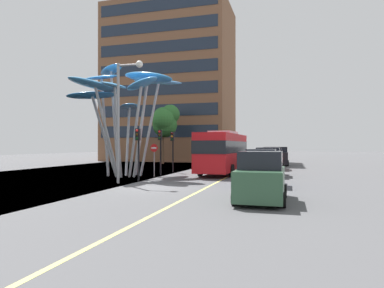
{
  "coord_description": "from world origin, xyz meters",
  "views": [
    {
      "loc": [
        7.45,
        -17.72,
        2.4
      ],
      "look_at": [
        -0.08,
        8.34,
        2.5
      ],
      "focal_mm": 31.67,
      "sensor_mm": 36.0,
      "label": 1
    }
  ],
  "objects_px": {
    "car_parked_mid": "(261,169)",
    "no_entry_sign": "(154,155)",
    "traffic_light_kerb_far": "(160,142)",
    "car_parked_far": "(268,163)",
    "traffic_light_island_mid": "(173,143)",
    "car_parked_near": "(261,178)",
    "red_bus": "(223,151)",
    "traffic_light_kerb_near": "(138,143)",
    "car_far_side": "(280,157)",
    "car_side_street": "(273,159)",
    "street_lamp": "(124,106)",
    "leaf_sculpture": "(127,91)"
  },
  "relations": [
    {
      "from": "car_parked_mid",
      "to": "car_parked_far",
      "type": "bearing_deg",
      "value": 89.87
    },
    {
      "from": "leaf_sculpture",
      "to": "car_parked_mid",
      "type": "distance_m",
      "value": 12.11
    },
    {
      "from": "red_bus",
      "to": "car_side_street",
      "type": "bearing_deg",
      "value": 57.66
    },
    {
      "from": "traffic_light_kerb_far",
      "to": "street_lamp",
      "type": "distance_m",
      "value": 6.13
    },
    {
      "from": "traffic_light_kerb_near",
      "to": "car_parked_mid",
      "type": "height_order",
      "value": "traffic_light_kerb_near"
    },
    {
      "from": "car_parked_far",
      "to": "car_side_street",
      "type": "distance_m",
      "value": 7.21
    },
    {
      "from": "car_side_street",
      "to": "leaf_sculpture",
      "type": "bearing_deg",
      "value": -133.49
    },
    {
      "from": "car_parked_near",
      "to": "traffic_light_kerb_far",
      "type": "bearing_deg",
      "value": 130.36
    },
    {
      "from": "traffic_light_kerb_far",
      "to": "traffic_light_island_mid",
      "type": "height_order",
      "value": "traffic_light_kerb_far"
    },
    {
      "from": "traffic_light_kerb_near",
      "to": "car_side_street",
      "type": "height_order",
      "value": "traffic_light_kerb_near"
    },
    {
      "from": "traffic_light_kerb_far",
      "to": "car_parked_near",
      "type": "height_order",
      "value": "traffic_light_kerb_far"
    },
    {
      "from": "red_bus",
      "to": "street_lamp",
      "type": "height_order",
      "value": "street_lamp"
    },
    {
      "from": "street_lamp",
      "to": "car_parked_near",
      "type": "bearing_deg",
      "value": -26.78
    },
    {
      "from": "traffic_light_kerb_far",
      "to": "car_far_side",
      "type": "distance_m",
      "value": 18.76
    },
    {
      "from": "traffic_light_kerb_far",
      "to": "car_parked_mid",
      "type": "distance_m",
      "value": 9.49
    },
    {
      "from": "traffic_light_kerb_near",
      "to": "street_lamp",
      "type": "xyz_separation_m",
      "value": [
        -0.25,
        -1.54,
        2.33
      ]
    },
    {
      "from": "traffic_light_island_mid",
      "to": "red_bus",
      "type": "bearing_deg",
      "value": 3.16
    },
    {
      "from": "traffic_light_island_mid",
      "to": "car_parked_far",
      "type": "bearing_deg",
      "value": -6.58
    },
    {
      "from": "traffic_light_island_mid",
      "to": "car_parked_far",
      "type": "distance_m",
      "value": 8.48
    },
    {
      "from": "car_parked_mid",
      "to": "no_entry_sign",
      "type": "relative_size",
      "value": 1.62
    },
    {
      "from": "traffic_light_island_mid",
      "to": "car_parked_mid",
      "type": "height_order",
      "value": "traffic_light_island_mid"
    },
    {
      "from": "car_parked_far",
      "to": "car_side_street",
      "type": "height_order",
      "value": "car_side_street"
    },
    {
      "from": "street_lamp",
      "to": "no_entry_sign",
      "type": "height_order",
      "value": "street_lamp"
    },
    {
      "from": "traffic_light_kerb_near",
      "to": "traffic_light_island_mid",
      "type": "relative_size",
      "value": 0.99
    },
    {
      "from": "traffic_light_kerb_near",
      "to": "no_entry_sign",
      "type": "relative_size",
      "value": 1.41
    },
    {
      "from": "car_parked_near",
      "to": "no_entry_sign",
      "type": "relative_size",
      "value": 1.71
    },
    {
      "from": "car_side_street",
      "to": "street_lamp",
      "type": "distance_m",
      "value": 17.69
    },
    {
      "from": "car_parked_far",
      "to": "car_side_street",
      "type": "relative_size",
      "value": 1.01
    },
    {
      "from": "traffic_light_kerb_far",
      "to": "car_parked_mid",
      "type": "bearing_deg",
      "value": -28.84
    },
    {
      "from": "car_parked_mid",
      "to": "traffic_light_kerb_far",
      "type": "bearing_deg",
      "value": 151.16
    },
    {
      "from": "leaf_sculpture",
      "to": "car_parked_near",
      "type": "height_order",
      "value": "leaf_sculpture"
    },
    {
      "from": "traffic_light_kerb_near",
      "to": "traffic_light_island_mid",
      "type": "height_order",
      "value": "traffic_light_island_mid"
    },
    {
      "from": "leaf_sculpture",
      "to": "car_side_street",
      "type": "height_order",
      "value": "leaf_sculpture"
    },
    {
      "from": "car_far_side",
      "to": "red_bus",
      "type": "bearing_deg",
      "value": -108.29
    },
    {
      "from": "red_bus",
      "to": "traffic_light_kerb_far",
      "type": "bearing_deg",
      "value": -142.44
    },
    {
      "from": "traffic_light_kerb_far",
      "to": "traffic_light_island_mid",
      "type": "distance_m",
      "value": 3.14
    },
    {
      "from": "leaf_sculpture",
      "to": "traffic_light_island_mid",
      "type": "distance_m",
      "value": 6.46
    },
    {
      "from": "car_parked_far",
      "to": "car_far_side",
      "type": "distance_m",
      "value": 14.36
    },
    {
      "from": "traffic_light_kerb_near",
      "to": "car_parked_far",
      "type": "bearing_deg",
      "value": 37.81
    },
    {
      "from": "leaf_sculpture",
      "to": "street_lamp",
      "type": "height_order",
      "value": "leaf_sculpture"
    },
    {
      "from": "car_parked_far",
      "to": "leaf_sculpture",
      "type": "bearing_deg",
      "value": -160.34
    },
    {
      "from": "traffic_light_island_mid",
      "to": "car_parked_near",
      "type": "relative_size",
      "value": 0.84
    },
    {
      "from": "traffic_light_kerb_far",
      "to": "car_parked_far",
      "type": "xyz_separation_m",
      "value": [
        8.21,
        2.18,
        -1.57
      ]
    },
    {
      "from": "traffic_light_kerb_near",
      "to": "traffic_light_kerb_far",
      "type": "bearing_deg",
      "value": 90.62
    },
    {
      "from": "no_entry_sign",
      "to": "car_side_street",
      "type": "bearing_deg",
      "value": 50.73
    },
    {
      "from": "red_bus",
      "to": "traffic_light_kerb_near",
      "type": "xyz_separation_m",
      "value": [
        -4.36,
        -7.54,
        0.6
      ]
    },
    {
      "from": "no_entry_sign",
      "to": "traffic_light_kerb_far",
      "type": "bearing_deg",
      "value": 78.98
    },
    {
      "from": "traffic_light_kerb_near",
      "to": "car_side_street",
      "type": "bearing_deg",
      "value": 58.93
    },
    {
      "from": "car_parked_mid",
      "to": "car_parked_far",
      "type": "xyz_separation_m",
      "value": [
        0.01,
        6.69,
        0.04
      ]
    },
    {
      "from": "red_bus",
      "to": "traffic_light_island_mid",
      "type": "relative_size",
      "value": 2.86
    }
  ]
}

